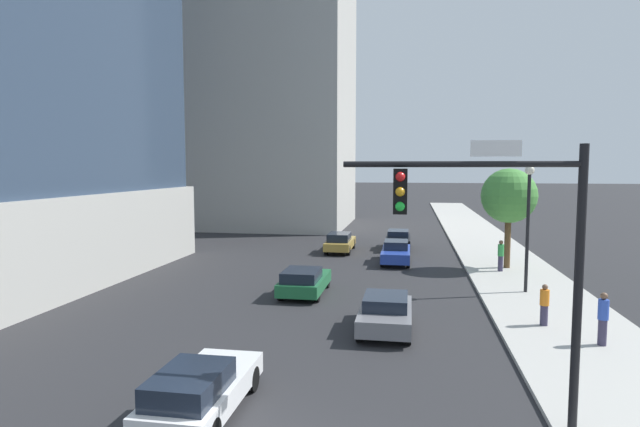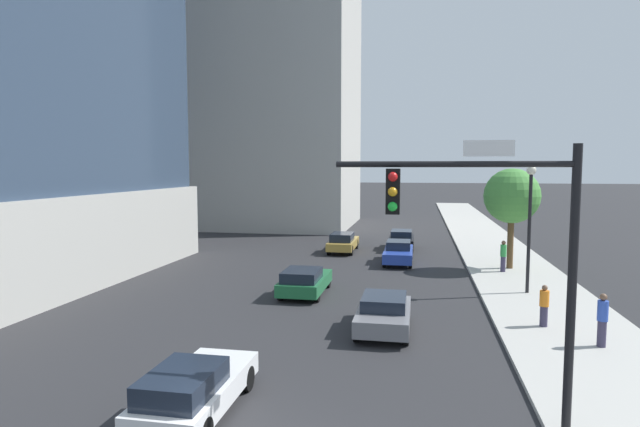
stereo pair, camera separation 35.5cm
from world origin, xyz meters
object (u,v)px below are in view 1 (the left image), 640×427
Objects in this scene: car_gold at (340,242)px; car_black at (398,240)px; car_white at (200,390)px; pedestrian_blue_shirt at (603,318)px; car_gray at (386,313)px; car_green at (304,281)px; pedestrian_green_shirt at (501,255)px; street_lamp at (528,210)px; car_blue at (396,252)px; traffic_light_pole at (500,232)px; pedestrian_orange_shirt at (544,305)px; construction_building at (277,73)px; street_tree at (509,196)px.

car_black is at bearing 25.98° from car_gold.
pedestrian_blue_shirt is (11.41, 6.88, 0.36)m from car_white.
car_gray reaches higher than car_green.
pedestrian_green_shirt is (6.03, 11.75, 0.37)m from car_gray.
car_gray is at bearing -133.54° from street_lamp.
street_lamp is at bearing -49.34° from car_blue.
street_lamp is at bearing 75.65° from traffic_light_pole.
traffic_light_pole is at bearing -104.35° from street_lamp.
pedestrian_green_shirt is at bearing 89.31° from pedestrian_orange_shirt.
construction_building is at bearing 122.51° from car_blue.
car_green is 10.70m from pedestrian_orange_shirt.
car_white is at bearing -78.10° from construction_building.
pedestrian_orange_shirt reaches higher than car_gray.
car_gray is at bearing -77.00° from car_gold.
car_green is at bearing 130.00° from car_gray.
car_white is (-6.99, -0.62, -3.94)m from traffic_light_pole.
car_gold reaches higher than car_green.
car_gray is at bearing -117.17° from pedestrian_green_shirt.
street_lamp is at bearing -86.06° from pedestrian_green_shirt.
car_gold is at bearing -154.02° from car_black.
street_tree reaches higher than car_black.
traffic_light_pole is 9.57m from pedestrian_orange_shirt.
street_lamp reaches higher than car_gold.
car_gold is 1.10× the size of car_green.
car_gray is (4.13, -17.89, -0.02)m from car_gold.
pedestrian_orange_shirt is at bearing -60.42° from construction_building.
street_tree is 12.20m from pedestrian_orange_shirt.
pedestrian_green_shirt reaches higher than car_black.
car_green is at bearing -73.30° from construction_building.
construction_building reaches higher than car_black.
car_green is (8.90, -29.66, -15.22)m from construction_building.
car_black reaches higher than car_white.
construction_building is at bearing 101.90° from car_white.
traffic_light_pole is 1.41× the size of car_gold.
car_gold is (-10.72, 4.98, -3.70)m from street_tree.
car_gold is 21.88m from pedestrian_blue_shirt.
car_white is 2.43× the size of pedestrian_blue_shirt.
car_gold is at bearing 121.07° from pedestrian_orange_shirt.
car_white is 8.70m from car_gray.
pedestrian_green_shirt is at bearing 93.94° from street_lamp.
car_white is 2.78× the size of pedestrian_orange_shirt.
street_lamp is 18.12m from car_white.
car_white is 13.41m from pedestrian_orange_shirt.
car_black is 1.02× the size of car_green.
street_lamp is at bearing 46.46° from car_gray.
traffic_light_pole is at bearing -100.58° from street_tree.
street_tree reaches higher than pedestrian_green_shirt.
car_black is (-6.59, 6.99, -3.70)m from street_tree.
construction_building reaches higher than car_gold.
construction_building is 45.95m from traffic_light_pole.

